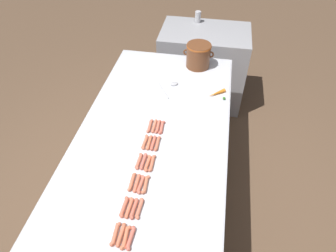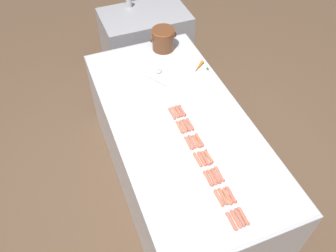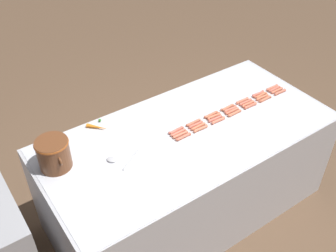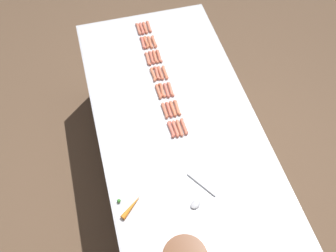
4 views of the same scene
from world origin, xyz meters
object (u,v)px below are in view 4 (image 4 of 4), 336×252
Objects in this scene: hot_dog_7 at (145,28)px; hot_dog_23 at (148,59)px; hot_dog_0 at (149,27)px; hot_dog_10 at (161,73)px; hot_dog_1 at (154,42)px; hot_dog_12 at (173,109)px; hot_dog_13 at (180,128)px; hot_dog_17 at (157,73)px; hot_dog_19 at (169,110)px; hot_dog_15 at (146,42)px; hot_dog_16 at (152,57)px; carrot at (131,206)px; hot_dog_21 at (138,29)px; hot_dog_24 at (153,74)px; hot_dog_27 at (171,129)px; hot_dog_18 at (162,90)px; hot_dog_4 at (171,89)px; hot_dog_25 at (158,91)px; hot_dog_5 at (177,108)px; hot_dog_26 at (165,110)px; hot_dog_9 at (155,57)px; hot_dog_14 at (142,28)px; hot_dog_8 at (150,42)px; hot_dog_22 at (143,43)px; hot_dog_11 at (167,90)px; hot_dog_20 at (176,129)px; hot_dog_2 at (159,56)px; serving_spoon at (198,198)px.

hot_dog_7 is 1.00× the size of hot_dog_23.
hot_dog_0 and hot_dog_10 have the same top height.
hot_dog_1 is 0.68m from hot_dog_12.
hot_dog_0 is 1.00× the size of hot_dog_13.
hot_dog_13 is 1.00× the size of hot_dog_23.
hot_dog_17 is (0.03, -0.35, 0.00)m from hot_dog_12.
hot_dog_15 is at bearing -90.00° from hot_dog_19.
hot_dog_16 is (0.06, 0.16, 0.00)m from hot_dog_1.
hot_dog_12 is at bearing -124.33° from carrot.
hot_dog_19 is at bearing -122.43° from carrot.
hot_dog_16 is at bearing 94.60° from hot_dog_21.
hot_dog_27 is (0.00, 0.51, 0.00)m from hot_dog_24.
hot_dog_18 is 0.17m from hot_dog_24.
hot_dog_1 is 1.00× the size of hot_dog_16.
hot_dog_18 is (0.06, -0.01, 0.00)m from hot_dog_4.
hot_dog_4 is at bearing -108.38° from hot_dog_19.
hot_dog_25 is at bearing 79.43° from hot_dog_17.
hot_dog_26 is (0.09, 0.00, 0.00)m from hot_dog_5.
hot_dog_14 is (0.03, -0.34, 0.00)m from hot_dog_9.
hot_dog_0 is at bearing -94.04° from hot_dog_19.
carrot is at bearing 60.34° from hot_dog_4.
hot_dog_0 is at bearing -91.64° from hot_dog_13.
hot_dog_8 and hot_dog_22 have the same top height.
hot_dog_7 is 1.00× the size of hot_dog_13.
hot_dog_25 is at bearing -4.57° from hot_dog_11.
hot_dog_0 is 1.00× the size of hot_dog_20.
hot_dog_2 is 1.00× the size of hot_dog_15.
hot_dog_23 is (0.06, 0.01, 0.00)m from hot_dog_9.
carrot reaches higher than hot_dog_24.
hot_dog_8 reaches higher than serving_spoon.
hot_dog_0 is at bearing -109.65° from hot_dog_15.
hot_dog_4 is 0.18m from hot_dog_12.
hot_dog_5 and hot_dog_10 have the same top height.
hot_dog_5 is 0.86m from hot_dog_14.
hot_dog_5 is 1.00× the size of hot_dog_18.
hot_dog_9 is 1.00× the size of hot_dog_15.
hot_dog_0 is at bearing -95.34° from hot_dog_18.
hot_dog_25 is at bearing 79.91° from hot_dog_1.
hot_dog_14 is 0.68m from hot_dog_25.
hot_dog_23 is (0.09, 0.01, 0.00)m from hot_dog_2.
hot_dog_22 is at bearing 89.81° from hot_dog_21.
hot_dog_15 is 0.17m from hot_dog_21.
hot_dog_17 is 0.34m from hot_dog_22.
hot_dog_17 is at bearing -10.77° from hot_dog_10.
hot_dog_22 is 0.34m from hot_dog_24.
hot_dog_5 is at bearing -179.01° from hot_dog_12.
hot_dog_8 is 1.00× the size of hot_dog_9.
hot_dog_7 and hot_dog_10 have the same top height.
hot_dog_19 is at bearing 1.77° from hot_dog_12.
hot_dog_22 is at bearing -90.06° from hot_dog_27.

